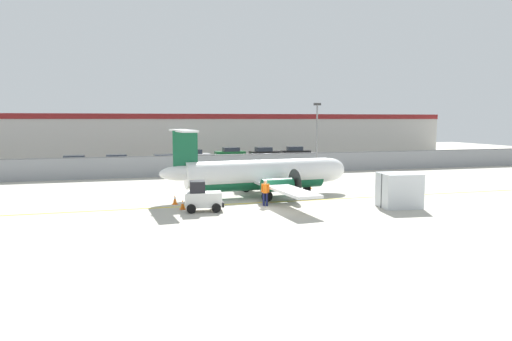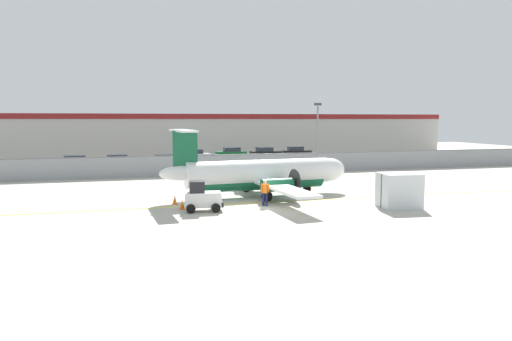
# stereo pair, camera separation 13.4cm
# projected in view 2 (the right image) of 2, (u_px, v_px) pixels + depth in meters

# --- Properties ---
(ground_plane) EXTENTS (140.00, 140.00, 0.01)m
(ground_plane) POSITION_uv_depth(u_px,v_px,m) (259.00, 203.00, 30.83)
(ground_plane) COLOR #B7B2A3
(perimeter_fence) EXTENTS (98.00, 0.10, 2.10)m
(perimeter_fence) POSITION_uv_depth(u_px,v_px,m) (216.00, 164.00, 46.05)
(perimeter_fence) COLOR gray
(perimeter_fence) RESTS_ON ground
(parking_lot_strip) EXTENTS (98.00, 17.00, 0.12)m
(parking_lot_strip) POSITION_uv_depth(u_px,v_px,m) (200.00, 164.00, 57.19)
(parking_lot_strip) COLOR #38383A
(parking_lot_strip) RESTS_ON ground
(background_building) EXTENTS (91.00, 8.10, 6.50)m
(background_building) POSITION_uv_depth(u_px,v_px,m) (183.00, 134.00, 74.56)
(background_building) COLOR beige
(background_building) RESTS_ON ground
(commuter_airplane) EXTENTS (14.33, 16.08, 4.92)m
(commuter_airplane) POSITION_uv_depth(u_px,v_px,m) (263.00, 175.00, 33.35)
(commuter_airplane) COLOR white
(commuter_airplane) RESTS_ON ground
(baggage_tug) EXTENTS (2.43, 1.59, 1.88)m
(baggage_tug) POSITION_uv_depth(u_px,v_px,m) (202.00, 197.00, 27.96)
(baggage_tug) COLOR silver
(baggage_tug) RESTS_ON ground
(ground_crew_worker) EXTENTS (0.53, 0.45, 1.70)m
(ground_crew_worker) POSITION_uv_depth(u_px,v_px,m) (265.00, 191.00, 29.63)
(ground_crew_worker) COLOR #191E4C
(ground_crew_worker) RESTS_ON ground
(cargo_container) EXTENTS (2.61, 2.26, 2.20)m
(cargo_container) POSITION_uv_depth(u_px,v_px,m) (399.00, 190.00, 29.16)
(cargo_container) COLOR silver
(cargo_container) RESTS_ON ground
(traffic_cone_near_left) EXTENTS (0.36, 0.36, 0.64)m
(traffic_cone_near_left) POSITION_uv_depth(u_px,v_px,m) (182.00, 204.00, 28.60)
(traffic_cone_near_left) COLOR orange
(traffic_cone_near_left) RESTS_ON ground
(traffic_cone_near_right) EXTENTS (0.36, 0.36, 0.64)m
(traffic_cone_near_right) POSITION_uv_depth(u_px,v_px,m) (175.00, 200.00, 30.26)
(traffic_cone_near_right) COLOR orange
(traffic_cone_near_right) RESTS_ON ground
(traffic_cone_far_left) EXTENTS (0.36, 0.36, 0.64)m
(traffic_cone_far_left) POSITION_uv_depth(u_px,v_px,m) (310.00, 185.00, 37.02)
(traffic_cone_far_left) COLOR orange
(traffic_cone_far_left) RESTS_ON ground
(parked_car_0) EXTENTS (4.27, 2.15, 1.58)m
(parked_car_0) POSITION_uv_depth(u_px,v_px,m) (74.00, 163.00, 50.17)
(parked_car_0) COLOR navy
(parked_car_0) RESTS_ON parking_lot_strip
(parked_car_1) EXTENTS (4.26, 2.13, 1.58)m
(parked_car_1) POSITION_uv_depth(u_px,v_px,m) (118.00, 162.00, 51.30)
(parked_car_1) COLOR red
(parked_car_1) RESTS_ON parking_lot_strip
(parked_car_2) EXTENTS (4.29, 2.19, 1.58)m
(parked_car_2) POSITION_uv_depth(u_px,v_px,m) (164.00, 161.00, 51.64)
(parked_car_2) COLOR #B28C19
(parked_car_2) RESTS_ON parking_lot_strip
(parked_car_3) EXTENTS (4.38, 2.41, 1.58)m
(parked_car_3) POSITION_uv_depth(u_px,v_px,m) (194.00, 156.00, 59.96)
(parked_car_3) COLOR silver
(parked_car_3) RESTS_ON parking_lot_strip
(parked_car_4) EXTENTS (4.27, 2.15, 1.58)m
(parked_car_4) POSITION_uv_depth(u_px,v_px,m) (231.00, 153.00, 64.44)
(parked_car_4) COLOR #19662D
(parked_car_4) RESTS_ON parking_lot_strip
(parked_car_5) EXTENTS (4.28, 2.16, 1.58)m
(parked_car_5) POSITION_uv_depth(u_px,v_px,m) (265.00, 153.00, 64.87)
(parked_car_5) COLOR black
(parked_car_5) RESTS_ON parking_lot_strip
(parked_car_6) EXTENTS (4.39, 2.43, 1.58)m
(parked_car_6) POSITION_uv_depth(u_px,v_px,m) (296.00, 152.00, 66.66)
(parked_car_6) COLOR black
(parked_car_6) RESTS_ON parking_lot_strip
(apron_light_pole) EXTENTS (0.70, 0.30, 7.27)m
(apron_light_pole) POSITION_uv_depth(u_px,v_px,m) (317.00, 132.00, 46.34)
(apron_light_pole) COLOR slate
(apron_light_pole) RESTS_ON ground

